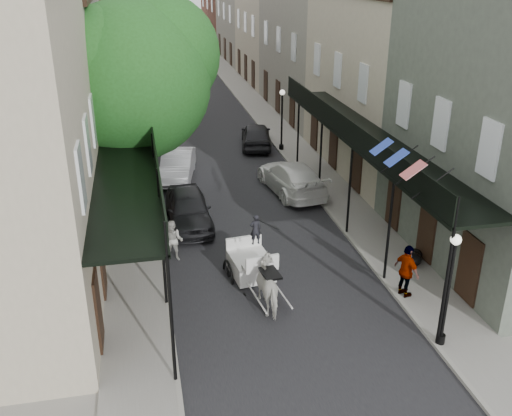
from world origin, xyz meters
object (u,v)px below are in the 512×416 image
tree_far (136,45)px  pedestrian_sidewalk_right (407,271)px  lamppost_right_far (282,119)px  car_right_near (291,177)px  pedestrian_sidewalk_left (116,164)px  car_left_mid (177,165)px  lamppost_right_near (448,289)px  car_right_far (256,135)px  tree_near (141,73)px  car_left_far (159,94)px  pedestrian_walking (173,241)px  car_left_near (188,209)px  carriage (248,246)px  lamppost_left (155,206)px  horse (271,286)px

tree_far → pedestrian_sidewalk_right: 25.35m
lamppost_right_far → car_right_near: lamppost_right_far is taller
pedestrian_sidewalk_left → car_left_mid: 3.22m
tree_far → lamppost_right_far: bearing=-36.5°
lamppost_right_near → pedestrian_sidewalk_right: 2.92m
car_right_far → tree_far: bearing=-25.7°
pedestrian_sidewalk_left → lamppost_right_near: bearing=95.3°
tree_far → pedestrian_sidewalk_right: size_ratio=4.44×
pedestrian_sidewalk_right → car_right_far: size_ratio=0.43×
tree_near → pedestrian_sidewalk_left: size_ratio=5.61×
car_left_far → pedestrian_walking: bearing=-114.7°
car_left_near → car_left_far: bearing=89.2°
car_right_near → car_left_near: bearing=20.7°
carriage → lamppost_right_near: bearing=-56.5°
carriage → lamppost_right_far: bearing=64.0°
pedestrian_sidewalk_left → car_left_far: size_ratio=0.40×
lamppost_left → carriage: bearing=-34.3°
lamppost_left → car_right_far: (6.85, 13.17, -1.28)m
carriage → car_left_mid: (-1.79, 10.65, -0.32)m
lamppost_left → pedestrian_sidewalk_left: (-1.70, 8.68, -1.07)m
car_left_near → car_right_near: 6.25m
horse → car_right_near: (3.42, 10.09, -0.04)m
car_left_mid → lamppost_right_near: bearing=-56.9°
lamppost_left → tree_near: bearing=91.3°
lamppost_right_near → car_right_far: lamppost_right_near is taller
tree_near → carriage: 9.05m
car_left_mid → car_right_near: 6.35m
lamppost_right_near → car_left_mid: 17.77m
horse → carriage: 2.60m
pedestrian_sidewalk_right → car_right_far: 18.48m
tree_near → tree_far: size_ratio=1.12×
pedestrian_sidewalk_right → car_right_far: bearing=-12.8°
pedestrian_sidewalk_right → car_left_far: pedestrian_sidewalk_right is taller
pedestrian_walking → car_left_near: size_ratio=0.36×
car_left_mid → car_right_near: size_ratio=0.85×
tree_far → pedestrian_sidewalk_right: (8.45, -23.42, -4.75)m
lamppost_left → horse: lamppost_left is taller
car_right_near → tree_far: bearing=-68.1°
lamppost_left → car_right_near: (7.02, 5.27, -1.26)m
tree_near → horse: size_ratio=4.89×
car_left_far → car_right_near: bearing=-98.7°
lamppost_right_near → car_left_far: (-6.70, 35.23, -1.45)m
pedestrian_sidewalk_left → pedestrian_sidewalk_right: bearing=100.3°
lamppost_left → lamppost_right_far: size_ratio=1.00×
pedestrian_walking → car_left_mid: bearing=104.5°
pedestrian_walking → car_right_far: pedestrian_walking is taller
pedestrian_sidewalk_right → tree_near: bearing=24.4°
lamppost_right_near → carriage: bearing=130.5°
tree_far → car_left_near: size_ratio=1.85×
car_left_near → car_left_mid: (0.00, 6.05, -0.04)m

